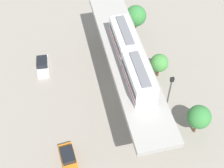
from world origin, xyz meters
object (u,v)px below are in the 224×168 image
Objects in this scene: tree_mid_lot at (159,63)px; signal_post at (167,102)px; parked_car_orange at (68,158)px; tree_far_corner at (136,16)px; tree_near_viaduct at (199,117)px; parked_car_white at (43,65)px; train at (131,57)px.

tree_mid_lot is 9.71m from signal_post.
parked_car_orange is 26.26m from tree_far_corner.
parked_car_white is at bearing 139.17° from tree_near_viaduct.
train reaches higher than tree_near_viaduct.
parked_car_white is 1.03× the size of tree_mid_lot.
signal_post reaches higher than parked_car_white.
tree_near_viaduct is 1.20× the size of tree_mid_lot.
tree_mid_lot is (-1.69, 10.84, -0.65)m from tree_near_viaduct.
tree_near_viaduct is 0.87× the size of tree_far_corner.
tree_near_viaduct is at bearing -43.74° from train.
tree_near_viaduct is 4.85m from signal_post.
train is at bearing -108.97° from tree_far_corner.
tree_far_corner is at bearing 94.93° from tree_mid_lot.
train is 3.22× the size of tree_mid_lot.
train is 9.25m from tree_mid_lot.
parked_car_orange is 0.75× the size of tree_far_corner.
parked_car_white is at bearing -164.25° from tree_far_corner.
signal_post is (-1.39, -19.16, 1.58)m from tree_far_corner.
tree_far_corner is (-2.57, 20.98, 0.55)m from tree_near_viaduct.
train is at bearing -34.22° from parked_car_white.
signal_post is (3.40, -5.22, -3.47)m from train.
tree_far_corner is at bearing 96.98° from tree_near_viaduct.
tree_near_viaduct reaches higher than tree_mid_lot.
train is 14.98m from parked_car_orange.
signal_post is (14.98, -14.54, 4.84)m from parked_car_white.
train is at bearing -146.16° from tree_mid_lot.
train is at bearing 32.72° from parked_car_orange.
tree_mid_lot is at bearing 75.90° from signal_post.
tree_far_corner is 19.28m from signal_post.
parked_car_orange is 0.43× the size of signal_post.
parked_car_orange is at bearing -79.70° from parked_car_white.
train is 7.13m from signal_post.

